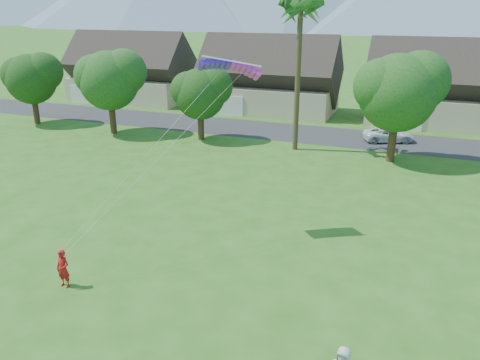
% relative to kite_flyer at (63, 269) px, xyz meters
% --- Properties ---
extents(street, '(90.00, 7.00, 0.01)m').
position_rel_kite_flyer_xyz_m(street, '(6.04, 29.88, -0.88)').
color(street, '#2D2D30').
rests_on(street, ground).
extents(kite_flyer, '(0.66, 0.45, 1.78)m').
position_rel_kite_flyer_xyz_m(kite_flyer, '(0.00, 0.00, 0.00)').
color(kite_flyer, '#B61514').
rests_on(kite_flyer, ground).
extents(parked_car, '(4.97, 3.60, 1.26)m').
position_rel_kite_flyer_xyz_m(parked_car, '(11.41, 29.88, -0.26)').
color(parked_car, white).
rests_on(parked_car, ground).
extents(houses_row, '(72.75, 8.19, 8.86)m').
position_rel_kite_flyer_xyz_m(houses_row, '(6.53, 38.87, 2.55)').
color(houses_row, beige).
rests_on(houses_row, ground).
extents(tree_row, '(62.27, 6.67, 8.45)m').
position_rel_kite_flyer_xyz_m(tree_row, '(4.89, 23.80, 4.00)').
color(tree_row, '#47301C').
rests_on(tree_row, ground).
extents(fan_palm, '(3.00, 3.00, 13.80)m').
position_rel_kite_flyer_xyz_m(fan_palm, '(4.04, 24.38, 10.91)').
color(fan_palm, '#4C3D26').
rests_on(fan_palm, ground).
extents(parafoil_kite, '(3.39, 1.60, 0.50)m').
position_rel_kite_flyer_xyz_m(parafoil_kite, '(4.58, 8.30, 8.02)').
color(parafoil_kite, '#4819C1').
rests_on(parafoil_kite, ground).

